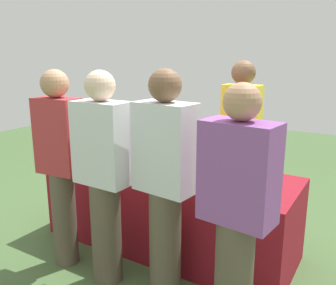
{
  "coord_description": "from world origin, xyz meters",
  "views": [
    {
      "loc": [
        1.61,
        -2.65,
        1.74
      ],
      "look_at": [
        0.0,
        0.0,
        0.99
      ],
      "focal_mm": 38.64,
      "sensor_mm": 36.0,
      "label": 1
    }
  ],
  "objects_px": {
    "guest_0": "(60,162)",
    "wine_glass_1": "(138,157)",
    "server_pouring": "(240,139)",
    "guest_1": "(104,174)",
    "guest_2": "(165,180)",
    "wine_bottle_0": "(120,145)",
    "wine_glass_0": "(98,152)",
    "wine_glass_2": "(162,161)",
    "wine_glass_4": "(210,171)",
    "guest_3": "(237,210)",
    "wine_glass_5": "(233,179)",
    "wine_bottle_2": "(157,152)",
    "ice_bucket": "(102,144)",
    "wine_bottle_3": "(244,167)",
    "wine_glass_3": "(191,168)",
    "wine_bottle_1": "(136,147)"
  },
  "relations": [
    {
      "from": "wine_bottle_2",
      "to": "wine_glass_4",
      "type": "xyz_separation_m",
      "value": [
        0.64,
        -0.22,
        -0.02
      ]
    },
    {
      "from": "wine_glass_1",
      "to": "server_pouring",
      "type": "xyz_separation_m",
      "value": [
        0.7,
        0.73,
        0.11
      ]
    },
    {
      "from": "wine_bottle_2",
      "to": "ice_bucket",
      "type": "relative_size",
      "value": 1.5
    },
    {
      "from": "ice_bucket",
      "to": "server_pouring",
      "type": "xyz_separation_m",
      "value": [
        1.31,
        0.54,
        0.1
      ]
    },
    {
      "from": "wine_glass_5",
      "to": "guest_2",
      "type": "relative_size",
      "value": 0.08
    },
    {
      "from": "guest_0",
      "to": "guest_1",
      "type": "relative_size",
      "value": 1.0
    },
    {
      "from": "wine_bottle_3",
      "to": "guest_3",
      "type": "distance_m",
      "value": 0.92
    },
    {
      "from": "wine_bottle_0",
      "to": "guest_1",
      "type": "bearing_deg",
      "value": -57.84
    },
    {
      "from": "wine_glass_2",
      "to": "wine_glass_4",
      "type": "relative_size",
      "value": 1.02
    },
    {
      "from": "server_pouring",
      "to": "guest_2",
      "type": "distance_m",
      "value": 1.29
    },
    {
      "from": "wine_glass_0",
      "to": "wine_glass_3",
      "type": "xyz_separation_m",
      "value": [
        1.0,
        0.01,
        0.01
      ]
    },
    {
      "from": "wine_glass_5",
      "to": "server_pouring",
      "type": "distance_m",
      "value": 0.9
    },
    {
      "from": "wine_glass_5",
      "to": "wine_bottle_3",
      "type": "bearing_deg",
      "value": 94.89
    },
    {
      "from": "wine_bottle_3",
      "to": "server_pouring",
      "type": "distance_m",
      "value": 0.6
    },
    {
      "from": "wine_glass_3",
      "to": "guest_1",
      "type": "relative_size",
      "value": 0.09
    },
    {
      "from": "wine_bottle_0",
      "to": "wine_glass_3",
      "type": "distance_m",
      "value": 1.01
    },
    {
      "from": "wine_glass_1",
      "to": "wine_glass_5",
      "type": "relative_size",
      "value": 0.99
    },
    {
      "from": "wine_bottle_0",
      "to": "guest_1",
      "type": "distance_m",
      "value": 1.02
    },
    {
      "from": "wine_bottle_1",
      "to": "guest_1",
      "type": "distance_m",
      "value": 0.88
    },
    {
      "from": "wine_bottle_2",
      "to": "guest_0",
      "type": "distance_m",
      "value": 0.9
    },
    {
      "from": "server_pouring",
      "to": "guest_2",
      "type": "height_order",
      "value": "server_pouring"
    },
    {
      "from": "wine_glass_2",
      "to": "guest_3",
      "type": "xyz_separation_m",
      "value": [
        0.94,
        -0.66,
        0.01
      ]
    },
    {
      "from": "wine_bottle_1",
      "to": "wine_glass_0",
      "type": "distance_m",
      "value": 0.36
    },
    {
      "from": "server_pouring",
      "to": "guest_1",
      "type": "xyz_separation_m",
      "value": [
        -0.55,
        -1.37,
        -0.06
      ]
    },
    {
      "from": "guest_0",
      "to": "guest_2",
      "type": "xyz_separation_m",
      "value": [
        0.95,
        0.08,
        -0.01
      ]
    },
    {
      "from": "wine_glass_5",
      "to": "ice_bucket",
      "type": "height_order",
      "value": "ice_bucket"
    },
    {
      "from": "wine_bottle_2",
      "to": "wine_glass_2",
      "type": "distance_m",
      "value": 0.26
    },
    {
      "from": "wine_glass_3",
      "to": "wine_glass_4",
      "type": "bearing_deg",
      "value": 3.17
    },
    {
      "from": "wine_bottle_1",
      "to": "wine_bottle_3",
      "type": "distance_m",
      "value": 1.1
    },
    {
      "from": "wine_bottle_3",
      "to": "wine_glass_2",
      "type": "xyz_separation_m",
      "value": [
        -0.66,
        -0.22,
        0.0
      ]
    },
    {
      "from": "wine_bottle_2",
      "to": "guest_2",
      "type": "bearing_deg",
      "value": -53.53
    },
    {
      "from": "ice_bucket",
      "to": "guest_1",
      "type": "distance_m",
      "value": 1.12
    },
    {
      "from": "wine_glass_0",
      "to": "guest_0",
      "type": "relative_size",
      "value": 0.09
    },
    {
      "from": "guest_0",
      "to": "ice_bucket",
      "type": "bearing_deg",
      "value": 104.0
    },
    {
      "from": "wine_glass_0",
      "to": "ice_bucket",
      "type": "bearing_deg",
      "value": 125.25
    },
    {
      "from": "wine_bottle_1",
      "to": "guest_3",
      "type": "relative_size",
      "value": 0.21
    },
    {
      "from": "wine_glass_5",
      "to": "wine_glass_0",
      "type": "bearing_deg",
      "value": 178.09
    },
    {
      "from": "wine_glass_3",
      "to": "guest_0",
      "type": "height_order",
      "value": "guest_0"
    },
    {
      "from": "wine_glass_1",
      "to": "wine_glass_2",
      "type": "bearing_deg",
      "value": -4.79
    },
    {
      "from": "guest_2",
      "to": "guest_3",
      "type": "bearing_deg",
      "value": -7.02
    },
    {
      "from": "guest_0",
      "to": "guest_1",
      "type": "xyz_separation_m",
      "value": [
        0.47,
        -0.01,
        -0.02
      ]
    },
    {
      "from": "wine_glass_0",
      "to": "guest_2",
      "type": "relative_size",
      "value": 0.08
    },
    {
      "from": "wine_bottle_3",
      "to": "guest_2",
      "type": "distance_m",
      "value": 0.81
    },
    {
      "from": "guest_0",
      "to": "wine_glass_1",
      "type": "bearing_deg",
      "value": 57.87
    },
    {
      "from": "wine_glass_0",
      "to": "guest_1",
      "type": "height_order",
      "value": "guest_1"
    },
    {
      "from": "wine_glass_1",
      "to": "guest_3",
      "type": "bearing_deg",
      "value": -29.55
    },
    {
      "from": "guest_1",
      "to": "guest_3",
      "type": "bearing_deg",
      "value": -1.45
    },
    {
      "from": "guest_3",
      "to": "guest_2",
      "type": "bearing_deg",
      "value": 173.82
    },
    {
      "from": "wine_bottle_1",
      "to": "wine_bottle_2",
      "type": "distance_m",
      "value": 0.26
    },
    {
      "from": "guest_2",
      "to": "guest_3",
      "type": "distance_m",
      "value": 0.59
    }
  ]
}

